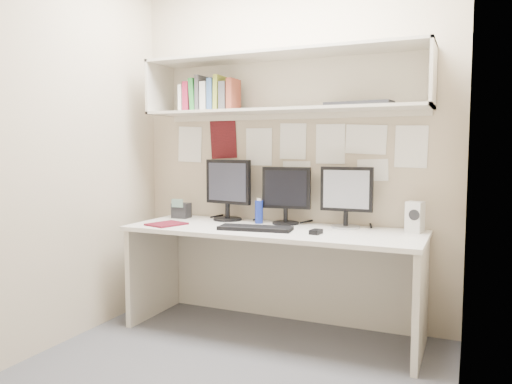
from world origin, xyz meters
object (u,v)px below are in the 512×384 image
at_px(keyboard, 255,228).
at_px(maroon_notebook, 166,224).
at_px(monitor_center, 286,192).
at_px(monitor_right, 346,194).
at_px(desk_phone, 181,210).
at_px(monitor_left, 228,187).
at_px(speaker, 415,217).
at_px(desk, 273,281).

relative_size(keyboard, maroon_notebook, 1.99).
relative_size(monitor_center, monitor_right, 0.98).
bearing_deg(desk_phone, monitor_right, -1.67).
xyz_separation_m(keyboard, maroon_notebook, (-0.66, -0.06, -0.01)).
bearing_deg(desk_phone, keyboard, -24.85).
bearing_deg(monitor_center, monitor_right, -5.88).
distance_m(monitor_left, maroon_notebook, 0.54).
bearing_deg(maroon_notebook, desk_phone, 123.56).
relative_size(keyboard, speaker, 2.44).
xyz_separation_m(monitor_center, keyboard, (-0.09, -0.34, -0.21)).
xyz_separation_m(monitor_center, maroon_notebook, (-0.75, -0.39, -0.22)).
distance_m(monitor_center, desk_phone, 0.86).
distance_m(monitor_center, monitor_right, 0.43).
relative_size(desk, monitor_right, 4.83).
bearing_deg(keyboard, monitor_left, 130.28).
relative_size(monitor_left, speaker, 2.29).
xyz_separation_m(maroon_notebook, desk_phone, (-0.09, 0.35, 0.05)).
xyz_separation_m(monitor_left, maroon_notebook, (-0.29, -0.39, -0.24)).
bearing_deg(speaker, monitor_left, -166.77).
bearing_deg(desk_phone, monitor_left, 3.02).
bearing_deg(speaker, monitor_right, -167.94).
distance_m(monitor_center, speaker, 0.89).
bearing_deg(monitor_left, monitor_right, 10.14).
relative_size(monitor_center, keyboard, 0.84).
relative_size(desk, maroon_notebook, 8.20).
xyz_separation_m(monitor_right, keyboard, (-0.53, -0.34, -0.22)).
height_order(monitor_right, speaker, monitor_right).
height_order(keyboard, speaker, speaker).
bearing_deg(desk, speaker, 12.87).
distance_m(desk, monitor_center, 0.63).
bearing_deg(keyboard, desk_phone, 151.28).
xyz_separation_m(monitor_center, monitor_right, (0.43, -0.00, 0.00)).
relative_size(desk, monitor_left, 4.41).
bearing_deg(monitor_right, speaker, -2.52).
height_order(monitor_left, monitor_center, monitor_left).
bearing_deg(monitor_right, monitor_left, 179.23).
bearing_deg(keyboard, speaker, 10.80).
height_order(monitor_center, monitor_right, monitor_right).
relative_size(monitor_center, desk_phone, 2.66).
bearing_deg(monitor_center, speaker, -6.76).
bearing_deg(monitor_center, desk_phone, 177.18).
distance_m(monitor_center, maroon_notebook, 0.88).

